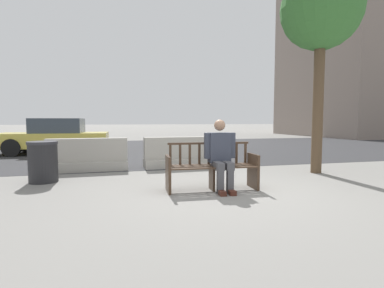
{
  "coord_description": "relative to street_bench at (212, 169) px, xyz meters",
  "views": [
    {
      "loc": [
        -2.03,
        -5.01,
        1.3
      ],
      "look_at": [
        -0.3,
        1.75,
        0.75
      ],
      "focal_mm": 28.0,
      "sensor_mm": 36.0,
      "label": 1
    }
  ],
  "objects": [
    {
      "name": "jersey_barrier_left",
      "position": [
        -2.44,
        2.85,
        -0.06
      ],
      "size": [
        2.02,
        0.75,
        0.84
      ],
      "color": "#ADA89E",
      "rests_on": "ground"
    },
    {
      "name": "seated_person",
      "position": [
        0.16,
        -0.07,
        0.29
      ],
      "size": [
        0.59,
        0.74,
        1.31
      ],
      "color": "#383D4C",
      "rests_on": "ground"
    },
    {
      "name": "jersey_barrier_centre",
      "position": [
        0.01,
        2.89,
        -0.06
      ],
      "size": [
        2.02,
        0.74,
        0.84
      ],
      "color": "#ADA89E",
      "rests_on": "ground"
    },
    {
      "name": "trash_bin",
      "position": [
        -3.22,
        1.54,
        0.04
      ],
      "size": [
        0.61,
        0.61,
        0.86
      ],
      "color": "#232326",
      "rests_on": "ground"
    },
    {
      "name": "car_taxi_near",
      "position": [
        -4.04,
        7.47,
        0.28
      ],
      "size": [
        4.13,
        1.98,
        1.38
      ],
      "color": "#DBC64C",
      "rests_on": "ground"
    },
    {
      "name": "street_bench",
      "position": [
        0.0,
        0.0,
        0.0
      ],
      "size": [
        1.72,
        0.62,
        0.88
      ],
      "color": "#473323",
      "rests_on": "ground"
    },
    {
      "name": "street_tree",
      "position": [
        3.09,
        1.1,
        3.49
      ],
      "size": [
        1.91,
        1.91,
        4.91
      ],
      "color": "brown",
      "rests_on": "ground"
    },
    {
      "name": "street_asphalt",
      "position": [
        0.3,
        8.42,
        -0.39
      ],
      "size": [
        120.0,
        12.0,
        0.01
      ],
      "primitive_type": "cube",
      "color": "#333335",
      "rests_on": "ground"
    },
    {
      "name": "ground_plane",
      "position": [
        0.3,
        -0.28,
        -0.4
      ],
      "size": [
        200.0,
        200.0,
        0.0
      ],
      "primitive_type": "plane",
      "color": "gray"
    }
  ]
}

